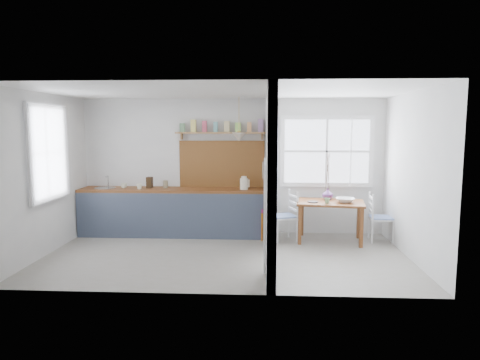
{
  "coord_description": "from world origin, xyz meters",
  "views": [
    {
      "loc": [
        0.59,
        -6.65,
        2.04
      ],
      "look_at": [
        0.21,
        0.34,
        1.19
      ],
      "focal_mm": 32.0,
      "sensor_mm": 36.0,
      "label": 1
    }
  ],
  "objects_px": {
    "chair_left": "(284,216)",
    "chair_right": "(381,217)",
    "dining_table": "(330,221)",
    "vase": "(328,194)",
    "kettle": "(244,183)"
  },
  "relations": [
    {
      "from": "chair_left",
      "to": "vase",
      "type": "relative_size",
      "value": 4.45
    },
    {
      "from": "chair_right",
      "to": "kettle",
      "type": "bearing_deg",
      "value": 89.15
    },
    {
      "from": "chair_left",
      "to": "kettle",
      "type": "height_order",
      "value": "kettle"
    },
    {
      "from": "dining_table",
      "to": "chair_right",
      "type": "xyz_separation_m",
      "value": [
        0.92,
        0.04,
        0.08
      ]
    },
    {
      "from": "dining_table",
      "to": "chair_right",
      "type": "height_order",
      "value": "chair_right"
    },
    {
      "from": "chair_left",
      "to": "dining_table",
      "type": "bearing_deg",
      "value": 69.94
    },
    {
      "from": "dining_table",
      "to": "vase",
      "type": "distance_m",
      "value": 0.53
    },
    {
      "from": "vase",
      "to": "chair_left",
      "type": "bearing_deg",
      "value": -163.83
    },
    {
      "from": "kettle",
      "to": "dining_table",
      "type": "bearing_deg",
      "value": -33.1
    },
    {
      "from": "chair_left",
      "to": "chair_right",
      "type": "relative_size",
      "value": 1.04
    },
    {
      "from": "chair_left",
      "to": "chair_right",
      "type": "distance_m",
      "value": 1.76
    },
    {
      "from": "kettle",
      "to": "vase",
      "type": "bearing_deg",
      "value": -24.32
    },
    {
      "from": "chair_right",
      "to": "kettle",
      "type": "xyz_separation_m",
      "value": [
        -2.49,
        0.23,
        0.58
      ]
    },
    {
      "from": "dining_table",
      "to": "chair_right",
      "type": "distance_m",
      "value": 0.92
    },
    {
      "from": "dining_table",
      "to": "vase",
      "type": "xyz_separation_m",
      "value": [
        -0.02,
        0.24,
        0.47
      ]
    }
  ]
}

